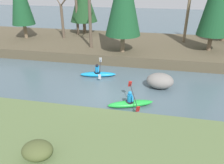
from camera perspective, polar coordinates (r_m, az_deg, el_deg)
ground_plane at (r=14.05m, az=-1.40°, el=-3.70°), size 90.00×90.00×0.00m
riverbank_near at (r=9.33m, az=-9.61°, el=-18.84°), size 44.00×6.22×0.81m
riverbank_far at (r=22.86m, az=4.00°, el=9.26°), size 44.00×9.25×0.91m
conifer_tree_left at (r=26.19m, az=-7.58°, el=20.55°), size 3.08×3.08×6.12m
bare_tree_upstream at (r=24.45m, az=-12.84°, el=16.17°), size 2.61×2.58×4.66m
bare_tree_mid_upstream at (r=25.58m, az=-9.18°, el=18.89°), size 3.62×3.57×6.57m
bare_tree_mid_downstream at (r=20.42m, az=-5.69°, el=17.09°), size 3.49×3.44×6.32m
bare_tree_downstream at (r=23.45m, az=19.31°, el=17.18°), size 3.58×3.54×6.50m
shrub_clump_third at (r=8.89m, az=-18.92°, el=-16.51°), size 1.18×0.98×0.64m
kayaker_lead at (r=12.94m, az=4.93°, el=-5.47°), size 2.74×2.00×1.20m
kayaker_middle at (r=16.77m, az=-3.62°, el=2.19°), size 2.79×2.06×1.20m
boulder_midstream at (r=15.24m, az=12.42°, el=0.31°), size 1.83×1.43×1.03m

